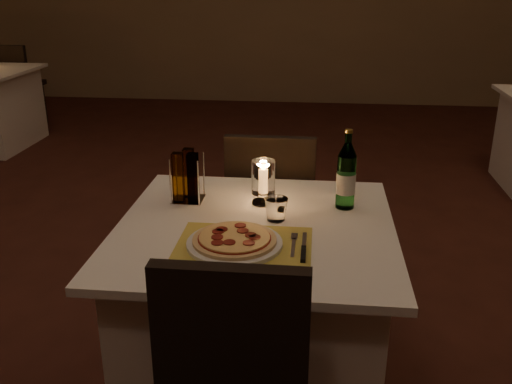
# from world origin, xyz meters

# --- Properties ---
(floor) EXTENTS (8.00, 10.00, 0.02)m
(floor) POSITION_xyz_m (0.00, 0.00, -0.01)
(floor) COLOR #471E16
(floor) RESTS_ON ground
(main_table) EXTENTS (1.00, 1.00, 0.74)m
(main_table) POSITION_xyz_m (0.15, -0.61, 0.37)
(main_table) COLOR white
(main_table) RESTS_ON ground
(chair_far) EXTENTS (0.42, 0.42, 0.90)m
(chair_far) POSITION_xyz_m (0.15, 0.11, 0.55)
(chair_far) COLOR black
(chair_far) RESTS_ON ground
(placemat) EXTENTS (0.45, 0.34, 0.00)m
(placemat) POSITION_xyz_m (0.13, -0.79, 0.74)
(placemat) COLOR gold
(placemat) RESTS_ON main_table
(plate) EXTENTS (0.32, 0.32, 0.01)m
(plate) POSITION_xyz_m (0.10, -0.79, 0.75)
(plate) COLOR white
(plate) RESTS_ON placemat
(pizza) EXTENTS (0.28, 0.28, 0.02)m
(pizza) POSITION_xyz_m (0.10, -0.79, 0.77)
(pizza) COLOR #D8B77F
(pizza) RESTS_ON plate
(fork) EXTENTS (0.02, 0.18, 0.00)m
(fork) POSITION_xyz_m (0.30, -0.75, 0.75)
(fork) COLOR silver
(fork) RESTS_ON placemat
(knife) EXTENTS (0.02, 0.22, 0.01)m
(knife) POSITION_xyz_m (0.33, -0.82, 0.75)
(knife) COLOR black
(knife) RESTS_ON placemat
(tumbler) EXTENTS (0.09, 0.09, 0.09)m
(tumbler) POSITION_xyz_m (0.22, -0.56, 0.78)
(tumbler) COLOR white
(tumbler) RESTS_ON main_table
(water_bottle) EXTENTS (0.07, 0.07, 0.31)m
(water_bottle) POSITION_xyz_m (0.48, -0.40, 0.87)
(water_bottle) COLOR #5EAE69
(water_bottle) RESTS_ON main_table
(hurricane_candle) EXTENTS (0.09, 0.09, 0.18)m
(hurricane_candle) POSITION_xyz_m (0.16, -0.40, 0.84)
(hurricane_candle) COLOR white
(hurricane_candle) RESTS_ON main_table
(cruet_caddy) EXTENTS (0.12, 0.12, 0.21)m
(cruet_caddy) POSITION_xyz_m (-0.14, -0.41, 0.84)
(cruet_caddy) COLOR white
(cruet_caddy) RESTS_ON main_table
(neighbor_chair_lb) EXTENTS (0.42, 0.42, 0.90)m
(neighbor_chair_lb) POSITION_xyz_m (-2.88, 3.34, 0.55)
(neighbor_chair_lb) COLOR black
(neighbor_chair_lb) RESTS_ON ground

